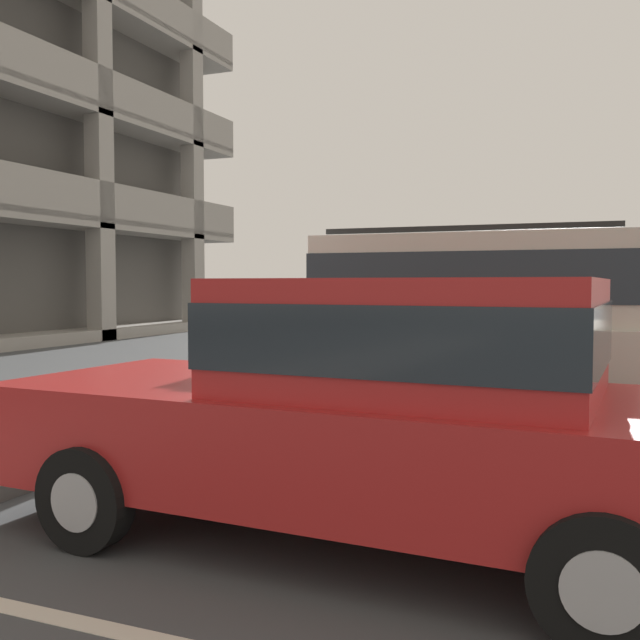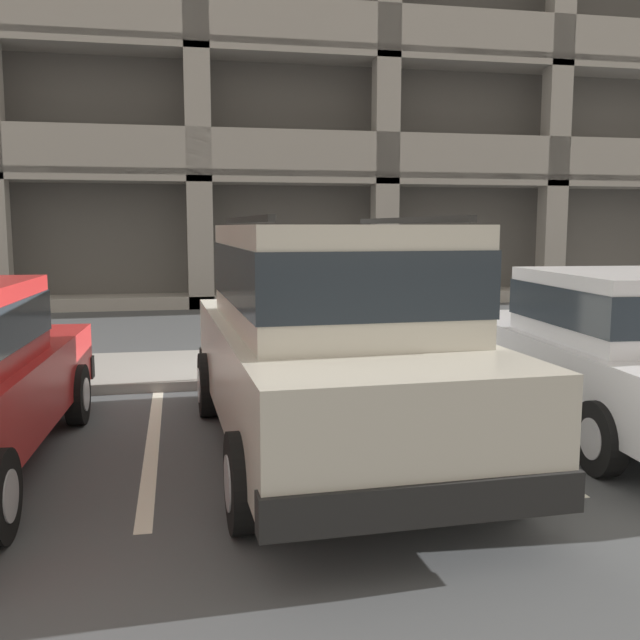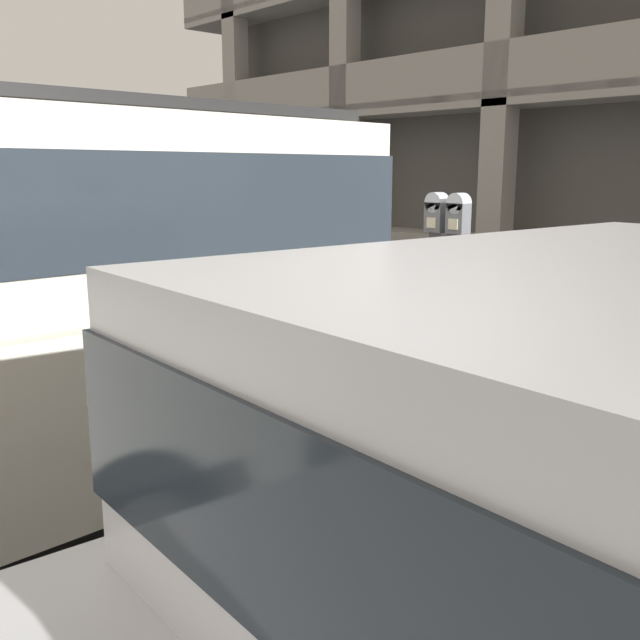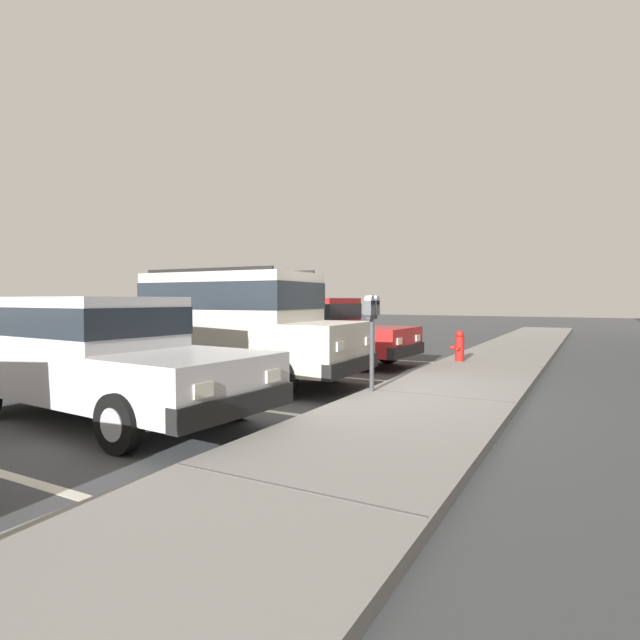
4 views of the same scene
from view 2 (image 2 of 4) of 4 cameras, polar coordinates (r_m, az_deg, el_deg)
name	(u,v)px [view 2 (image 2 of 4)]	position (r m, az deg, el deg)	size (l,w,h in m)	color
ground_plane	(290,395)	(8.62, -2.41, -5.99)	(80.00, 80.00, 0.10)	#444749
sidewalk	(275,365)	(9.85, -3.59, -3.63)	(40.00, 2.20, 0.12)	gray
parking_stall_lines	(456,413)	(7.70, 10.85, -7.35)	(12.55, 4.80, 0.01)	silver
silver_suv	(327,330)	(6.06, 0.59, -0.77)	(2.13, 4.84, 2.03)	beige
dark_hatchback	(617,345)	(7.46, 22.64, -1.86)	(2.04, 4.58, 1.54)	silver
parking_meter_near	(294,289)	(8.78, -2.12, 2.52)	(0.35, 0.12, 1.45)	#47474C
parking_garage	(190,39)	(23.21, -10.34, 21.27)	(32.00, 10.00, 16.25)	#54514D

